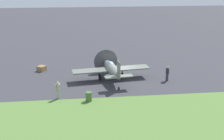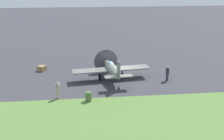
% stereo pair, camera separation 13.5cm
% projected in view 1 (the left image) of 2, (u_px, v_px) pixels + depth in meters
% --- Properties ---
extents(ground_plane, '(160.00, 160.00, 0.00)m').
position_uv_depth(ground_plane, '(122.00, 77.00, 34.16)').
color(ground_plane, '#38383D').
extents(grass_verge, '(120.00, 11.00, 0.01)m').
position_uv_depth(grass_verge, '(143.00, 123.00, 23.51)').
color(grass_verge, '#567A38').
rests_on(grass_verge, ground).
extents(airplane_lead, '(8.94, 7.10, 3.17)m').
position_uv_depth(airplane_lead, '(112.00, 69.00, 32.82)').
color(airplane_lead, slate).
rests_on(airplane_lead, ground).
extents(ground_crew_chief, '(0.38, 0.62, 1.73)m').
position_uv_depth(ground_crew_chief, '(167.00, 73.00, 32.66)').
color(ground_crew_chief, '#2D3342').
rests_on(ground_crew_chief, ground).
extents(ground_crew_mechanic, '(0.50, 0.45, 1.73)m').
position_uv_depth(ground_crew_mechanic, '(58.00, 90.00, 27.90)').
color(ground_crew_mechanic, '#9E998E').
rests_on(ground_crew_mechanic, ground).
extents(fuel_drum, '(0.60, 0.60, 0.90)m').
position_uv_depth(fuel_drum, '(89.00, 97.00, 27.50)').
color(fuel_drum, '#476633').
rests_on(fuel_drum, ground).
extents(supply_crate, '(1.26, 1.26, 0.64)m').
position_uv_depth(supply_crate, '(42.00, 68.00, 36.25)').
color(supply_crate, olive).
rests_on(supply_crate, ground).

